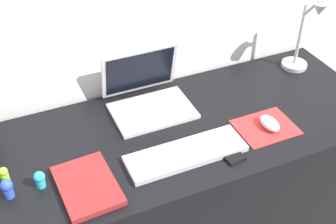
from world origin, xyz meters
name	(u,v)px	position (x,y,z in m)	size (l,w,h in m)	color
back_wall	(135,61)	(0.00, 0.34, 0.84)	(2.83, 0.05, 1.69)	silver
desk	(169,200)	(0.00, 0.00, 0.37)	(1.63, 0.60, 0.74)	black
laptop	(147,93)	(-0.01, 0.18, 0.79)	(0.30, 0.26, 0.21)	silver
keyboard	(185,154)	(0.00, -0.14, 0.75)	(0.41, 0.13, 0.02)	silver
mousepad	(266,127)	(0.33, -0.12, 0.74)	(0.21, 0.17, 0.00)	red
mouse	(270,123)	(0.34, -0.13, 0.76)	(0.06, 0.10, 0.03)	silver
cell_phone	(227,151)	(0.14, -0.18, 0.74)	(0.06, 0.13, 0.01)	black
desk_lamp	(305,38)	(0.67, 0.15, 0.90)	(0.11, 0.16, 0.34)	#B7B7BC
notebook_pad	(87,186)	(-0.34, -0.15, 0.75)	(0.17, 0.24, 0.02)	maroon
toy_figurine_blue	(7,188)	(-0.57, -0.08, 0.78)	(0.04, 0.04, 0.07)	blue
toy_figurine_lime	(4,175)	(-0.57, -0.01, 0.77)	(0.03, 0.03, 0.06)	#8CDB33
toy_figurine_cyan	(40,179)	(-0.47, -0.08, 0.77)	(0.04, 0.04, 0.06)	#28B7CC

